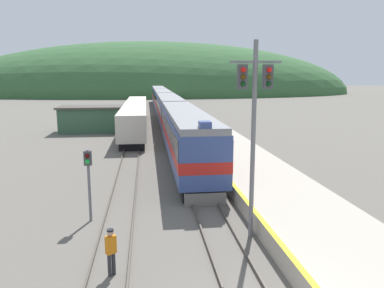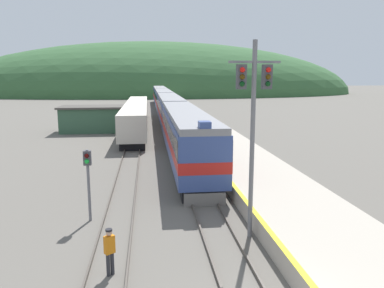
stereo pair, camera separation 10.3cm
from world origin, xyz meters
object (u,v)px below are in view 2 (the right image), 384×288
carriage_fourth (160,95)px  siding_train (136,115)px  carriage_second (170,110)px  signal_post_siding (88,170)px  express_train_lead_car (186,135)px  track_worker (110,249)px  signal_mast_main (253,111)px  carriage_third (163,100)px

carriage_fourth → siding_train: 44.17m
carriage_second → signal_post_siding: size_ratio=5.70×
express_train_lead_car → carriage_second: size_ratio=1.05×
express_train_lead_car → signal_post_siding: express_train_lead_car is taller
track_worker → signal_mast_main: bearing=24.0°
siding_train → signal_mast_main: 36.75m
siding_train → track_worker: bearing=-89.8°
carriage_second → siding_train: carriage_second is taller
express_train_lead_car → track_worker: (-4.52, -17.30, -1.36)m
carriage_second → signal_mast_main: size_ratio=2.40×
express_train_lead_car → siding_train: 21.88m
signal_mast_main → carriage_third: bearing=91.4°
carriage_fourth → carriage_third: bearing=-90.0°
carriage_second → track_worker: bearing=-96.5°
carriage_second → signal_post_siding: bearing=-100.0°
carriage_third → siding_train: (-4.64, -22.41, -0.56)m
carriage_third → signal_post_siding: carriage_third is taller
express_train_lead_car → siding_train: size_ratio=0.66×
siding_train → signal_mast_main: bearing=-80.5°
carriage_second → siding_train: (-4.64, -0.90, -0.56)m
signal_mast_main → signal_post_siding: (-7.42, 2.75, -3.05)m
signal_mast_main → carriage_fourth: bearing=91.0°
siding_train → signal_mast_main: signal_mast_main is taller
carriage_third → signal_post_siding: bearing=-96.2°
express_train_lead_car → signal_post_siding: 13.35m
carriage_fourth → signal_mast_main: (1.40, -79.97, 3.30)m
signal_mast_main → carriage_second: bearing=92.2°
carriage_fourth → track_worker: carriage_fourth is taller
carriage_third → signal_mast_main: bearing=-88.6°
carriage_fourth → track_worker: bearing=-93.1°
express_train_lead_car → carriage_third: 43.79m
siding_train → track_worker: 38.69m
signal_mast_main → signal_post_siding: signal_mast_main is taller
signal_post_siding → signal_mast_main: bearing=-20.4°
signal_post_siding → track_worker: bearing=-74.4°
signal_mast_main → siding_train: bearing=99.5°
carriage_second → carriage_fourth: (0.00, 43.03, 0.00)m
track_worker → signal_post_siding: bearing=105.6°
carriage_second → siding_train: bearing=-169.0°
carriage_third → carriage_fourth: 21.51m
carriage_third → carriage_fourth: same height
express_train_lead_car → carriage_fourth: size_ratio=1.05×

